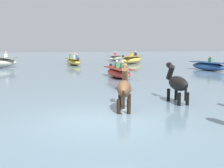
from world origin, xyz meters
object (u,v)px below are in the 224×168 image
at_px(boat_distant_east, 132,60).
at_px(boat_mid_outer, 118,73).
at_px(boat_far_offshore, 115,58).
at_px(boat_mid_channel, 209,66).
at_px(horse_trailing_black, 177,84).
at_px(boat_near_starboard, 74,61).
at_px(person_spectator_far, 125,81).
at_px(horse_lead_bay, 124,90).

bearing_deg(boat_distant_east, boat_mid_outer, -105.45).
xyz_separation_m(boat_far_offshore, boat_mid_channel, (5.27, -12.68, 0.01)).
bearing_deg(horse_trailing_black, boat_far_offshore, 86.88).
bearing_deg(boat_near_starboard, boat_mid_channel, -33.42).
bearing_deg(person_spectator_far, boat_distant_east, 77.44).
height_order(horse_trailing_black, boat_distant_east, horse_trailing_black).
bearing_deg(horse_lead_bay, boat_distant_east, 77.77).
height_order(boat_far_offshore, person_spectator_far, person_spectator_far).
distance_m(boat_distant_east, boat_near_starboard, 5.87).
bearing_deg(boat_near_starboard, horse_trailing_black, -78.70).
distance_m(horse_trailing_black, boat_near_starboard, 18.07).
height_order(horse_lead_bay, horse_trailing_black, same).
relative_size(horse_trailing_black, boat_mid_channel, 0.53).
bearing_deg(boat_far_offshore, horse_trailing_black, -93.12).
bearing_deg(boat_mid_channel, boat_near_starboard, 146.58).
height_order(horse_lead_bay, person_spectator_far, horse_lead_bay).
bearing_deg(boat_near_starboard, person_spectator_far, -81.79).
relative_size(boat_near_starboard, person_spectator_far, 1.97).
height_order(boat_mid_channel, person_spectator_far, person_spectator_far).
relative_size(horse_lead_bay, boat_distant_east, 0.50).
bearing_deg(horse_trailing_black, boat_mid_channel, 59.27).
xyz_separation_m(horse_trailing_black, boat_mid_outer, (-0.91, 7.50, -0.34)).
height_order(horse_lead_bay, boat_near_starboard, horse_lead_bay).
xyz_separation_m(boat_distant_east, boat_mid_channel, (4.34, -7.80, -0.06)).
relative_size(boat_mid_outer, boat_mid_channel, 0.96).
relative_size(boat_mid_channel, person_spectator_far, 2.08).
xyz_separation_m(boat_mid_channel, boat_near_starboard, (-10.11, 6.67, 0.01)).
height_order(boat_mid_channel, boat_near_starboard, boat_mid_channel).
distance_m(horse_trailing_black, boat_mid_outer, 7.57).
bearing_deg(boat_mid_channel, boat_far_offshore, 112.57).
relative_size(boat_distant_east, boat_near_starboard, 1.12).
height_order(boat_distant_east, person_spectator_far, same).
xyz_separation_m(boat_distant_east, boat_mid_outer, (-3.14, -11.34, -0.07)).
bearing_deg(boat_mid_outer, boat_near_starboard, 104.44).
relative_size(horse_lead_bay, boat_mid_outer, 0.55).
height_order(horse_trailing_black, person_spectator_far, horse_trailing_black).
bearing_deg(boat_mid_outer, boat_mid_channel, 25.34).
height_order(boat_far_offshore, boat_distant_east, boat_distant_east).
height_order(boat_distant_east, boat_mid_channel, boat_distant_east).
relative_size(horse_lead_bay, boat_mid_channel, 0.53).
relative_size(boat_far_offshore, boat_near_starboard, 0.95).
distance_m(horse_lead_bay, boat_near_starboard, 18.67).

